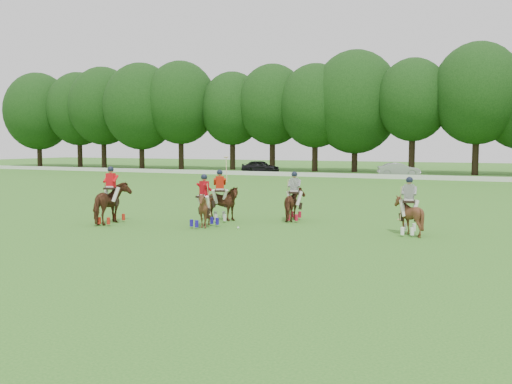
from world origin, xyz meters
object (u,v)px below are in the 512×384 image
at_px(polo_stripe_b, 409,215).
at_px(polo_red_a, 111,203).
at_px(car_mid, 399,170).
at_px(car_left, 260,167).
at_px(polo_red_b, 220,203).
at_px(polo_ball, 238,228).
at_px(polo_stripe_a, 294,203).
at_px(polo_red_c, 204,209).

bearing_deg(polo_stripe_b, polo_red_a, -169.07).
bearing_deg(polo_stripe_b, car_mid, 101.31).
relative_size(car_left, polo_red_b, 1.55).
bearing_deg(car_mid, polo_stripe_b, 171.52).
bearing_deg(polo_red_a, polo_ball, 10.09).
bearing_deg(polo_stripe_a, car_left, 116.49).
distance_m(car_left, polo_red_c, 42.71).
relative_size(car_mid, polo_stripe_b, 1.97).
distance_m(car_left, polo_stripe_b, 44.83).
distance_m(polo_red_a, polo_ball, 5.71).
bearing_deg(polo_red_c, polo_stripe_a, 52.53).
height_order(polo_red_b, polo_stripe_a, polo_red_b).
relative_size(car_mid, polo_stripe_a, 1.97).
distance_m(car_mid, polo_red_a, 40.79).
xyz_separation_m(polo_red_a, polo_ball, (5.56, 0.99, -0.86)).
relative_size(car_mid, polo_red_b, 1.53).
relative_size(polo_red_a, polo_ball, 27.21).
bearing_deg(car_left, polo_red_b, -160.56).
relative_size(car_left, polo_stripe_a, 1.99).
distance_m(polo_red_c, polo_stripe_b, 8.07).
height_order(polo_stripe_a, polo_stripe_b, polo_stripe_a).
xyz_separation_m(car_left, polo_stripe_a, (18.13, -36.38, 0.04)).
distance_m(polo_red_b, polo_red_c, 2.01).
distance_m(polo_red_c, polo_stripe_a, 4.30).
distance_m(polo_stripe_a, polo_ball, 3.47).
distance_m(polo_red_a, polo_stripe_b, 12.26).
bearing_deg(polo_stripe_b, polo_ball, -168.36).
height_order(car_left, polo_stripe_a, polo_stripe_a).
distance_m(polo_red_b, polo_ball, 2.60).
height_order(polo_red_b, polo_ball, polo_red_b).
height_order(polo_red_c, polo_stripe_b, polo_stripe_b).
height_order(car_left, polo_stripe_b, polo_stripe_b).
relative_size(polo_red_a, polo_red_c, 1.12).
height_order(polo_red_c, polo_stripe_a, polo_stripe_a).
distance_m(car_mid, polo_stripe_b, 38.98).
xyz_separation_m(polo_stripe_a, polo_ball, (-1.19, -3.18, -0.73)).
bearing_deg(car_left, polo_ball, -159.23).
bearing_deg(polo_red_a, polo_red_c, 10.38).
height_order(polo_red_a, polo_stripe_b, polo_red_a).
xyz_separation_m(car_left, car_mid, (15.78, 0.00, -0.03)).
relative_size(polo_red_c, polo_stripe_a, 1.00).
height_order(polo_stripe_a, polo_ball, polo_stripe_a).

